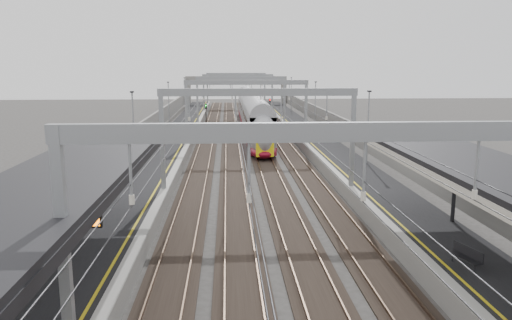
{
  "coord_description": "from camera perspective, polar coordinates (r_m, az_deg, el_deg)",
  "views": [
    {
      "loc": [
        -2.04,
        -10.48,
        9.0
      ],
      "look_at": [
        0.0,
        24.76,
        2.35
      ],
      "focal_mm": 35.0,
      "sensor_mm": 36.0,
      "label": 1
    }
  ],
  "objects": [
    {
      "name": "wall_left",
      "position": [
        56.72,
        -12.6,
        2.91
      ],
      "size": [
        0.3,
        120.0,
        3.2
      ],
      "primitive_type": "cube",
      "color": "gray",
      "rests_on": "ground"
    },
    {
      "name": "bench",
      "position": [
        22.2,
        22.87,
        -9.95
      ],
      "size": [
        0.87,
        1.68,
        0.84
      ],
      "color": "black",
      "rests_on": "platform_right"
    },
    {
      "name": "overhead_line",
      "position": [
        62.2,
        -1.45,
        8.02
      ],
      "size": [
        13.0,
        140.0,
        6.6
      ],
      "color": "gray",
      "rests_on": "platform_left"
    },
    {
      "name": "platform_left",
      "position": [
        56.44,
        -9.34,
        1.86
      ],
      "size": [
        4.0,
        120.0,
        1.0
      ],
      "primitive_type": "cube",
      "color": "black",
      "rests_on": "ground"
    },
    {
      "name": "canopy_left",
      "position": [
        15.25,
        -26.38,
        -5.35
      ],
      "size": [
        4.4,
        30.0,
        4.24
      ],
      "color": "black",
      "rests_on": "platform_left"
    },
    {
      "name": "overbridge",
      "position": [
        110.56,
        -2.28,
        8.74
      ],
      "size": [
        22.0,
        2.2,
        6.9
      ],
      "color": "gray",
      "rests_on": "ground"
    },
    {
      "name": "signal_green",
      "position": [
        75.12,
        -5.74,
        5.58
      ],
      "size": [
        0.32,
        0.32,
        3.48
      ],
      "color": "black",
      "rests_on": "ground"
    },
    {
      "name": "signal_red_near",
      "position": [
        74.65,
        0.73,
        5.6
      ],
      "size": [
        0.32,
        0.32,
        3.48
      ],
      "color": "black",
      "rests_on": "ground"
    },
    {
      "name": "train",
      "position": [
        69.86,
        -0.4,
        5.0
      ],
      "size": [
        2.72,
        49.51,
        4.3
      ],
      "color": "maroon",
      "rests_on": "ground"
    },
    {
      "name": "signal_red_far",
      "position": [
        87.52,
        1.58,
        6.34
      ],
      "size": [
        0.32,
        0.32,
        3.48
      ],
      "color": "black",
      "rests_on": "ground"
    },
    {
      "name": "tracks",
      "position": [
        56.24,
        -1.19,
        1.5
      ],
      "size": [
        11.4,
        140.0,
        0.2
      ],
      "color": "black",
      "rests_on": "ground"
    },
    {
      "name": "platform_right",
      "position": [
        57.02,
        6.87,
        2.01
      ],
      "size": [
        4.0,
        120.0,
        1.0
      ],
      "primitive_type": "cube",
      "color": "black",
      "rests_on": "ground"
    },
    {
      "name": "wall_right",
      "position": [
        57.52,
        10.04,
        3.1
      ],
      "size": [
        0.3,
        120.0,
        3.2
      ],
      "primitive_type": "cube",
      "color": "gray",
      "rests_on": "ground"
    }
  ]
}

